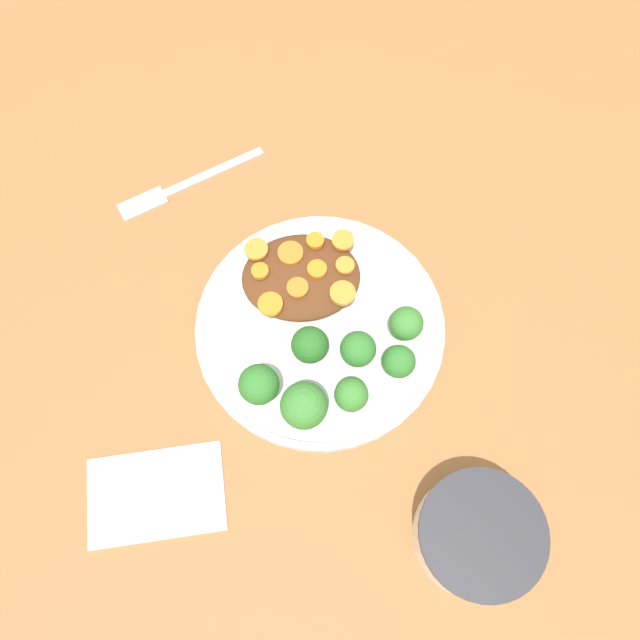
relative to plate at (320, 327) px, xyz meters
The scene contains 23 objects.
ground_plane 0.01m from the plate, ahead, with size 4.00×4.00×0.00m, color #9E6638.
plate is the anchor object (origin of this frame).
dip_bowl 0.26m from the plate, 58.98° to the right, with size 0.11×0.11×0.06m.
stew_mound 0.06m from the plate, 108.26° to the left, with size 0.13×0.10×0.02m, color #5B3319.
broccoli_floret_0 0.06m from the plate, 48.45° to the right, with size 0.04×0.04×0.05m.
broccoli_floret_1 0.10m from the plate, 102.44° to the right, with size 0.05×0.05×0.06m.
broccoli_floret_2 0.09m from the plate, 73.23° to the right, with size 0.03×0.03×0.05m.
broccoli_floret_3 0.05m from the plate, 110.39° to the right, with size 0.04×0.04×0.05m.
broccoli_floret_4 0.10m from the plate, 131.65° to the right, with size 0.04×0.04×0.06m.
broccoli_floret_5 0.10m from the plate, 35.52° to the right, with size 0.03×0.03×0.04m.
broccoli_floret_6 0.09m from the plate, 10.11° to the right, with size 0.03×0.03×0.05m.
carrot_slice_0 0.06m from the plate, 88.64° to the left, with size 0.02×0.02×0.01m, color orange.
carrot_slice_1 0.08m from the plate, 109.99° to the left, with size 0.03×0.03×0.01m, color orange.
carrot_slice_2 0.05m from the plate, 122.43° to the left, with size 0.02×0.02×0.01m, color orange.
carrot_slice_3 0.06m from the plate, 161.54° to the left, with size 0.03×0.03×0.01m, color orange.
carrot_slice_4 0.11m from the plate, 127.98° to the left, with size 0.03×0.03×0.01m, color orange.
carrot_slice_5 0.09m from the plate, 137.37° to the left, with size 0.02×0.02×0.01m, color orange.
carrot_slice_6 0.05m from the plate, 44.72° to the left, with size 0.03×0.03×0.01m, color orange.
carrot_slice_7 0.07m from the plate, 62.28° to the left, with size 0.02×0.02×0.01m, color orange.
carrot_slice_8 0.10m from the plate, 71.10° to the left, with size 0.02×0.02×0.01m, color orange.
carrot_slice_9 0.09m from the plate, 89.53° to the left, with size 0.02×0.02×0.01m, color orange.
fork 0.24m from the plate, 129.88° to the left, with size 0.17×0.09×0.01m.
napkin 0.23m from the plate, 136.33° to the right, with size 0.14×0.10×0.01m.
Camera 1 is at (-0.01, -0.23, 0.63)m, focal length 35.00 mm.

